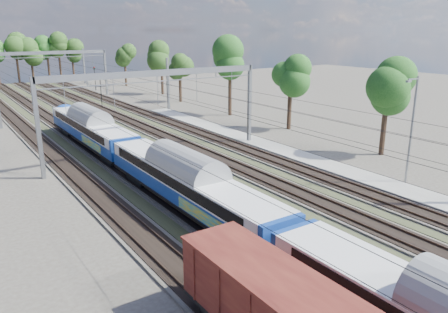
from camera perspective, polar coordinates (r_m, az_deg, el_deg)
ground at (r=24.73m, az=25.57°, el=-16.63°), size 220.00×220.00×0.00m
track_bed at (r=59.16m, az=-14.72°, el=3.29°), size 21.00×130.00×0.34m
platform at (r=44.61m, az=11.57°, el=-0.57°), size 3.00×70.00×0.30m
catenary at (r=65.51m, az=-17.16°, el=9.91°), size 25.65×130.00×9.00m
tree_belt at (r=107.33m, az=-20.91°, el=12.63°), size 39.29×98.79×11.77m
emu_train at (r=31.06m, az=-4.56°, el=-2.84°), size 3.09×65.28×4.52m
worker at (r=100.32m, az=-23.42°, el=8.10°), size 0.69×0.81×1.88m
signal_near at (r=76.07m, az=-15.81°, el=8.61°), size 0.37×0.34×5.57m
signal_far at (r=100.91m, az=-16.53°, el=10.11°), size 0.32×0.30×5.10m
lamp_post at (r=39.36m, az=23.26°, el=3.52°), size 1.53×0.26×9.19m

